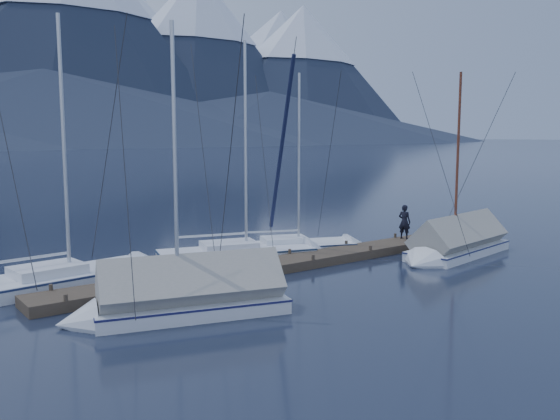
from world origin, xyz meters
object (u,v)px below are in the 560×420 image
(sailboat_open_left, at_px, (85,277))
(sailboat_open_right, at_px, (308,248))
(sailboat_covered_near, at_px, (453,247))
(sailboat_covered_far, at_px, (174,302))
(sailboat_open_mid, at_px, (258,254))
(person, at_px, (404,222))

(sailboat_open_left, xyz_separation_m, sailboat_open_right, (9.41, -0.44, -0.02))
(sailboat_covered_near, bearing_deg, sailboat_covered_far, -178.29)
(sailboat_covered_far, bearing_deg, sailboat_open_mid, 38.15)
(sailboat_open_mid, bearing_deg, sailboat_open_left, 176.99)
(sailboat_open_left, bearing_deg, sailboat_open_mid, -3.01)
(sailboat_open_mid, xyz_separation_m, sailboat_covered_near, (6.48, -4.50, 0.24))
(sailboat_open_mid, distance_m, sailboat_covered_near, 7.90)
(sailboat_open_right, distance_m, sailboat_covered_near, 5.93)
(sailboat_open_left, relative_size, sailboat_open_mid, 1.03)
(sailboat_open_left, relative_size, sailboat_covered_far, 1.11)
(sailboat_open_left, height_order, sailboat_open_right, sailboat_open_left)
(sailboat_open_right, height_order, person, sailboat_open_right)
(sailboat_open_left, height_order, sailboat_open_mid, sailboat_open_left)
(sailboat_open_mid, bearing_deg, sailboat_open_right, -1.82)
(sailboat_open_mid, height_order, person, sailboat_open_mid)
(person, bearing_deg, sailboat_open_left, 63.78)
(sailboat_covered_far, bearing_deg, sailboat_open_right, 28.73)
(sailboat_open_mid, height_order, sailboat_covered_far, sailboat_open_mid)
(sailboat_covered_near, bearing_deg, sailboat_open_right, 131.69)
(sailboat_open_left, height_order, sailboat_covered_far, sailboat_open_left)
(sailboat_open_right, height_order, sailboat_covered_near, sailboat_open_right)
(sailboat_open_right, bearing_deg, sailboat_covered_near, -48.31)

